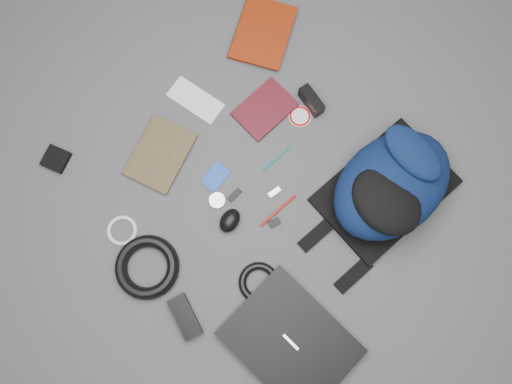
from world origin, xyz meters
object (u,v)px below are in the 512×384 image
Objects in this scene: power_brick at (185,317)px; dvd_case at (265,109)px; laptop at (290,341)px; textbook_red at (237,26)px; mouse at (230,221)px; pouch at (56,159)px; backpack at (392,185)px; compact_camera at (311,101)px; comic_book at (138,144)px.

dvd_case is at bearing 132.23° from power_brick.
textbook_red is (-0.83, 0.74, -0.01)m from laptop.
mouse is 0.64m from pouch.
power_brick is at bearing -148.56° from laptop.
backpack is 0.51m from dvd_case.
textbook_red is at bearing 119.60° from mouse.
compact_camera reaches higher than power_brick.
power_brick is (0.14, -0.83, -0.01)m from compact_camera.
power_brick is (0.25, -0.71, 0.01)m from dvd_case.
mouse is at bearing -14.36° from comic_book.
backpack reaches higher than compact_camera.
power_brick is (-0.25, -0.74, -0.08)m from backpack.
pouch is (-0.55, -0.71, -0.02)m from compact_camera.
laptop is at bearing -31.96° from mouse.
backpack reaches higher than mouse.
dvd_case is 0.41m from mouse.
comic_book is 0.46m from dvd_case.
mouse is (-0.34, -0.41, -0.08)m from backpack.
laptop is 0.84m from comic_book.
comic_book is 1.19× the size of dvd_case.
compact_camera reaches higher than mouse.
pouch is at bearing -136.67° from backpack.
compact_camera is (0.39, -0.06, 0.02)m from textbook_red.
laptop reaches higher than power_brick.
backpack is 0.86m from comic_book.
laptop reaches higher than comic_book.
pouch is at bearing -119.05° from dvd_case.
mouse is (0.16, -0.38, 0.01)m from dvd_case.
dvd_case is 1.42× the size of power_brick.
backpack is at bearing 10.92° from dvd_case.
compact_camera is (-0.39, 0.09, -0.07)m from backpack.
laptop is 1.62× the size of comic_book.
backpack is at bearing 3.48° from compact_camera.
backpack is 0.40m from compact_camera.
pouch reaches higher than dvd_case.
dvd_case is (-0.50, -0.03, -0.09)m from backpack.
dvd_case is at bearing 53.41° from pouch.
backpack is 0.54m from mouse.
laptop is 0.34m from power_brick.
mouse is at bearing 19.44° from pouch.
power_brick is at bearing -9.63° from pouch.
laptop is 2.73× the size of power_brick.
power_brick is at bearing -99.04° from backpack.
comic_book is at bearing -110.61° from textbook_red.
compact_camera is at bearing 54.68° from dvd_case.
dvd_case is (0.28, -0.18, -0.01)m from textbook_red.
backpack is at bearing 94.22° from power_brick.
power_brick is at bearing -63.29° from dvd_case.
dvd_case is 0.17m from compact_camera.
comic_book is at bearing 169.50° from power_brick.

